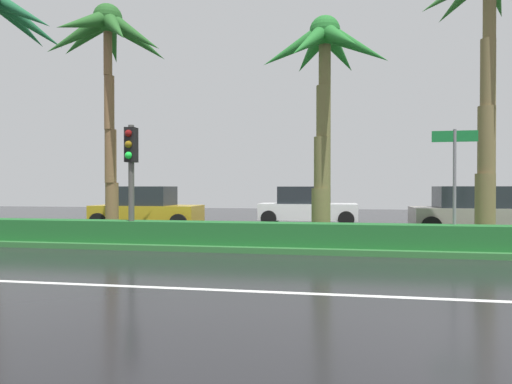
# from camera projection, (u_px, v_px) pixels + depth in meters

# --- Properties ---
(ground_plane) EXTENTS (90.00, 42.00, 0.10)m
(ground_plane) POSITION_uv_depth(u_px,v_px,m) (394.00, 244.00, 13.55)
(ground_plane) COLOR black
(near_lane_divider_stripe) EXTENTS (81.00, 0.14, 0.01)m
(near_lane_divider_stripe) POSITION_uv_depth(u_px,v_px,m) (456.00, 300.00, 6.66)
(near_lane_divider_stripe) COLOR white
(near_lane_divider_stripe) RESTS_ON ground_plane
(median_strip) EXTENTS (85.50, 4.00, 0.15)m
(median_strip) POSITION_uv_depth(u_px,v_px,m) (399.00, 244.00, 12.57)
(median_strip) COLOR #2D6B33
(median_strip) RESTS_ON ground_plane
(median_hedge) EXTENTS (76.50, 0.70, 0.60)m
(median_hedge) POSITION_uv_depth(u_px,v_px,m) (407.00, 236.00, 11.18)
(median_hedge) COLOR #1E6028
(median_hedge) RESTS_ON median_strip
(palm_tree_mid_left) EXTENTS (4.05, 4.11, 7.28)m
(palm_tree_mid_left) POSITION_uv_depth(u_px,v_px,m) (107.00, 47.00, 13.95)
(palm_tree_mid_left) COLOR brown
(palm_tree_mid_left) RESTS_ON median_strip
(palm_tree_centre_left) EXTENTS (3.90, 3.78, 6.57)m
(palm_tree_centre_left) POSITION_uv_depth(u_px,v_px,m) (324.00, 68.00, 13.03)
(palm_tree_centre_left) COLOR brown
(palm_tree_centre_left) RESTS_ON median_strip
(palm_tree_centre) EXTENTS (3.99, 4.06, 8.25)m
(palm_tree_centre) POSITION_uv_depth(u_px,v_px,m) (489.00, 19.00, 12.71)
(palm_tree_centre) COLOR brown
(palm_tree_centre) RESTS_ON median_strip
(traffic_signal_median_left) EXTENTS (0.28, 0.43, 3.26)m
(traffic_signal_median_left) POSITION_uv_depth(u_px,v_px,m) (131.00, 162.00, 12.29)
(traffic_signal_median_left) COLOR #4C4C47
(traffic_signal_median_left) RESTS_ON median_strip
(street_name_sign) EXTENTS (1.10, 0.08, 3.00)m
(street_name_sign) POSITION_uv_depth(u_px,v_px,m) (455.00, 172.00, 11.19)
(street_name_sign) COLOR slate
(street_name_sign) RESTS_ON median_strip
(car_in_traffic_leading) EXTENTS (4.30, 2.02, 1.72)m
(car_in_traffic_leading) POSITION_uv_depth(u_px,v_px,m) (146.00, 209.00, 18.00)
(car_in_traffic_leading) COLOR #B28C1E
(car_in_traffic_leading) RESTS_ON ground_plane
(car_in_traffic_second) EXTENTS (4.30, 2.02, 1.72)m
(car_in_traffic_second) POSITION_uv_depth(u_px,v_px,m) (307.00, 206.00, 19.92)
(car_in_traffic_second) COLOR white
(car_in_traffic_second) RESTS_ON ground_plane
(car_in_traffic_third) EXTENTS (4.30, 2.02, 1.72)m
(car_in_traffic_third) POSITION_uv_depth(u_px,v_px,m) (473.00, 211.00, 15.96)
(car_in_traffic_third) COLOR gray
(car_in_traffic_third) RESTS_ON ground_plane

